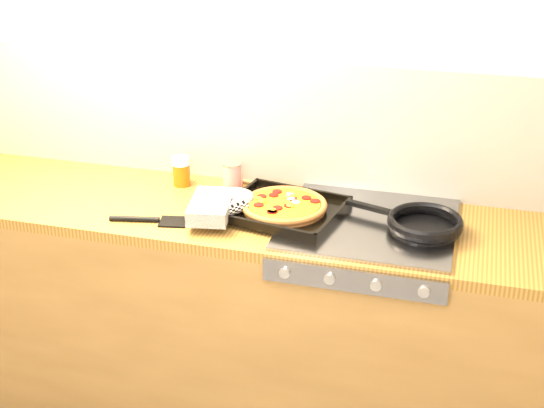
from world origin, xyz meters
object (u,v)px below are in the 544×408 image
(pizza_on_tray, at_px, (264,206))
(tomato_can, at_px, (233,176))
(frying_pan, at_px, (423,224))
(juice_glass, at_px, (181,171))

(pizza_on_tray, distance_m, tomato_can, 0.28)
(tomato_can, bearing_deg, pizza_on_tray, -47.71)
(frying_pan, bearing_deg, pizza_on_tray, -178.33)
(tomato_can, relative_size, juice_glass, 0.95)
(pizza_on_tray, xyz_separation_m, frying_pan, (0.56, 0.02, -0.00))
(pizza_on_tray, height_order, juice_glass, juice_glass)
(frying_pan, bearing_deg, juice_glass, 169.64)
(tomato_can, distance_m, juice_glass, 0.21)
(frying_pan, xyz_separation_m, tomato_can, (-0.75, 0.19, 0.02))
(frying_pan, distance_m, juice_glass, 0.98)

